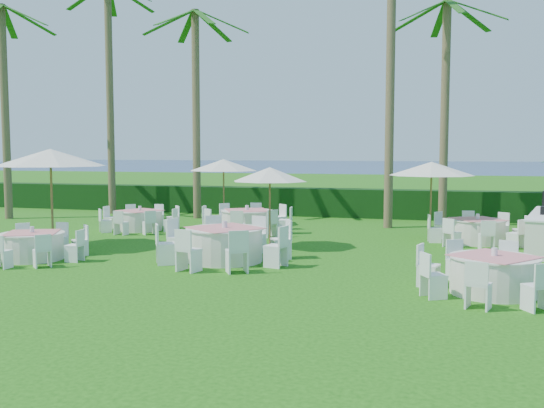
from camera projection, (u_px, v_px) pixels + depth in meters
The scene contains 18 objects.
ground at pixel (223, 267), 14.74m from camera, with size 120.00×120.00×0.00m, color #18500D.
hedge at pixel (322, 202), 26.16m from camera, with size 34.00×1.00×1.20m, color black.
ocean at pixel (420, 166), 112.26m from camera, with size 260.00×260.00×0.00m, color #071C4B.
banquet_table_a at pixel (33, 245), 15.67m from camera, with size 2.81×2.81×0.86m.
banquet_table_b at pixel (225, 244), 15.41m from camera, with size 3.46×3.46×1.04m.
banquet_table_c at pixel (494, 274), 11.88m from camera, with size 3.00×3.00×0.92m.
banquet_table_d at pixel (140, 220), 21.47m from camera, with size 2.81×2.81×0.87m.
banquet_table_e at pixel (247, 221), 20.87m from camera, with size 3.13×3.13×0.95m.
banquet_table_f at pixel (477, 230), 18.48m from camera, with size 2.95×2.95×0.90m.
umbrella_a at pixel (50, 158), 17.40m from camera, with size 3.13×3.13×2.87m.
umbrella_b at pixel (270, 174), 17.41m from camera, with size 2.19×2.19×2.34m.
umbrella_c at pixel (224, 165), 22.85m from camera, with size 2.65×2.65×2.50m.
umbrella_d at pixel (432, 169), 18.90m from camera, with size 2.62×2.62×2.47m.
palm_a at pixel (110, 89), 26.88m from camera, with size 4.40×4.14×10.17m.
palm_b at pixel (196, 104), 25.00m from camera, with size 4.37×4.24×8.57m.
palm_c at pixel (391, 34), 21.62m from camera, with size 4.34×4.30×12.98m.
palm_d at pixel (445, 101), 23.01m from camera, with size 4.30×4.34×8.48m.
palm_f at pixel (5, 102), 24.82m from camera, with size 4.41×4.05×8.75m.
Camera 1 is at (5.25, -13.63, 2.80)m, focal length 40.00 mm.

